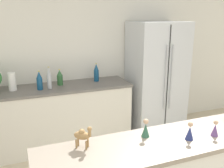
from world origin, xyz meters
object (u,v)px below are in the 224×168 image
refrigerator (156,78)px  paper_towel_roll (12,82)px  back_bottle_0 (96,73)px  back_bottle_1 (60,78)px  back_bottle_2 (39,81)px  wise_man_figurine_purple (190,132)px  camel_figurine (83,135)px  wise_man_figurine_crimson (146,129)px  wise_man_figurine_blue (215,129)px  back_bottle_3 (49,78)px

refrigerator → paper_towel_roll: (-2.20, 0.09, 0.14)m
back_bottle_0 → back_bottle_1: back_bottle_0 is taller
paper_towel_roll → back_bottle_2: bearing=-15.6°
back_bottle_1 → wise_man_figurine_purple: 2.26m
refrigerator → camel_figurine: bearing=-132.4°
paper_towel_roll → wise_man_figurine_crimson: paper_towel_roll is taller
paper_towel_roll → wise_man_figurine_blue: 2.62m
back_bottle_1 → wise_man_figurine_crimson: 2.05m
refrigerator → back_bottle_2: bearing=-179.6°
back_bottle_0 → wise_man_figurine_crimson: (-0.25, -2.04, 0.02)m
wise_man_figurine_crimson → back_bottle_1: bearing=98.7°
back_bottle_2 → back_bottle_1: bearing=23.8°
refrigerator → wise_man_figurine_blue: 2.22m
back_bottle_1 → wise_man_figurine_crimson: bearing=-81.3°
back_bottle_0 → back_bottle_3: size_ratio=0.90×
refrigerator → camel_figurine: refrigerator is taller
back_bottle_3 → camel_figurine: (-0.01, -1.88, 0.04)m
refrigerator → back_bottle_1: size_ratio=7.71×
wise_man_figurine_blue → wise_man_figurine_crimson: (-0.51, 0.18, 0.01)m
refrigerator → camel_figurine: size_ratio=10.88×
refrigerator → back_bottle_3: refrigerator is taller
wise_man_figurine_crimson → refrigerator: bearing=57.0°
camel_figurine → back_bottle_2: bearing=93.6°
back_bottle_1 → wise_man_figurine_blue: (0.82, -2.21, 0.04)m
wise_man_figurine_crimson → wise_man_figurine_purple: bearing=-28.9°
back_bottle_0 → camel_figurine: 2.16m
back_bottle_2 → camel_figurine: (0.12, -1.88, 0.06)m
refrigerator → wise_man_figurine_crimson: 2.28m
back_bottle_1 → back_bottle_0: bearing=1.9°
paper_towel_roll → wise_man_figurine_purple: paper_towel_roll is taller
back_bottle_2 → camel_figurine: bearing=-86.4°
back_bottle_0 → wise_man_figurine_crimson: 2.06m
back_bottle_0 → back_bottle_1: bearing=-178.1°
back_bottle_3 → wise_man_figurine_blue: 2.30m
wise_man_figurine_crimson → wise_man_figurine_blue: bearing=-19.6°
refrigerator → wise_man_figurine_purple: 2.28m
paper_towel_roll → wise_man_figurine_crimson: bearing=-64.3°
paper_towel_roll → back_bottle_0: 1.22m
wise_man_figurine_blue → wise_man_figurine_crimson: 0.54m
paper_towel_roll → wise_man_figurine_crimson: (0.96, -1.99, 0.03)m
refrigerator → back_bottle_1: 1.56m
refrigerator → back_bottle_3: (-1.72, -0.01, 0.16)m
refrigerator → back_bottle_3: bearing=-179.6°
camel_figurine → wise_man_figurine_blue: (1.00, -0.20, -0.04)m
back_bottle_1 → back_bottle_3: bearing=-142.0°
refrigerator → back_bottle_3: size_ratio=5.87×
wise_man_figurine_crimson → back_bottle_2: bearing=107.8°
back_bottle_2 → wise_man_figurine_purple: size_ratio=1.83×
wise_man_figurine_crimson → camel_figurine: bearing=178.3°
wise_man_figurine_blue → wise_man_figurine_crimson: size_ratio=0.89×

